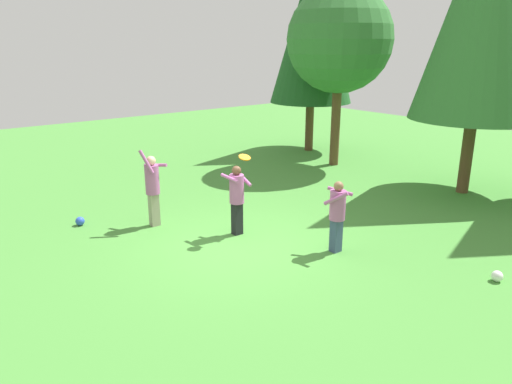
{
  "coord_description": "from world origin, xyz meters",
  "views": [
    {
      "loc": [
        7.96,
        -5.87,
        4.31
      ],
      "look_at": [
        -0.25,
        0.66,
        1.05
      ],
      "focal_mm": 33.46,
      "sensor_mm": 36.0,
      "label": 1
    }
  ],
  "objects_px": {
    "ball_white": "(497,276)",
    "person_thrower": "(152,184)",
    "tree_center": "(487,1)",
    "person_bystander": "(237,194)",
    "person_catcher": "(337,211)",
    "frisbee": "(245,157)",
    "ball_blue": "(80,221)",
    "tree_far_left": "(313,27)",
    "tree_left": "(340,40)"
  },
  "relations": [
    {
      "from": "tree_center",
      "to": "tree_far_left",
      "type": "distance_m",
      "value": 7.26
    },
    {
      "from": "person_bystander",
      "to": "tree_center",
      "type": "height_order",
      "value": "tree_center"
    },
    {
      "from": "person_catcher",
      "to": "ball_blue",
      "type": "bearing_deg",
      "value": 7.26
    },
    {
      "from": "tree_left",
      "to": "tree_far_left",
      "type": "height_order",
      "value": "tree_far_left"
    },
    {
      "from": "ball_white",
      "to": "tree_far_left",
      "type": "bearing_deg",
      "value": 152.75
    },
    {
      "from": "ball_white",
      "to": "tree_far_left",
      "type": "xyz_separation_m",
      "value": [
        -10.64,
        5.48,
        4.83
      ]
    },
    {
      "from": "person_catcher",
      "to": "tree_left",
      "type": "bearing_deg",
      "value": -77.07
    },
    {
      "from": "person_thrower",
      "to": "tree_far_left",
      "type": "relative_size",
      "value": 0.25
    },
    {
      "from": "person_bystander",
      "to": "tree_center",
      "type": "bearing_deg",
      "value": 74.03
    },
    {
      "from": "frisbee",
      "to": "tree_center",
      "type": "height_order",
      "value": "tree_center"
    },
    {
      "from": "person_catcher",
      "to": "frisbee",
      "type": "relative_size",
      "value": 5.81
    },
    {
      "from": "frisbee",
      "to": "person_thrower",
      "type": "bearing_deg",
      "value": -147.47
    },
    {
      "from": "person_catcher",
      "to": "tree_far_left",
      "type": "bearing_deg",
      "value": -71.32
    },
    {
      "from": "person_catcher",
      "to": "tree_left",
      "type": "xyz_separation_m",
      "value": [
        -5.39,
        5.8,
        3.52
      ]
    },
    {
      "from": "person_catcher",
      "to": "ball_white",
      "type": "xyz_separation_m",
      "value": [
        2.85,
        1.37,
        -0.82
      ]
    },
    {
      "from": "ball_white",
      "to": "ball_blue",
      "type": "bearing_deg",
      "value": -146.61
    },
    {
      "from": "frisbee",
      "to": "ball_blue",
      "type": "relative_size",
      "value": 1.23
    },
    {
      "from": "frisbee",
      "to": "tree_left",
      "type": "bearing_deg",
      "value": 117.36
    },
    {
      "from": "tree_left",
      "to": "person_catcher",
      "type": "bearing_deg",
      "value": -47.09
    },
    {
      "from": "person_bystander",
      "to": "tree_left",
      "type": "distance_m",
      "value": 8.37
    },
    {
      "from": "ball_blue",
      "to": "tree_center",
      "type": "xyz_separation_m",
      "value": [
        4.44,
        10.09,
        5.32
      ]
    },
    {
      "from": "person_thrower",
      "to": "tree_center",
      "type": "height_order",
      "value": "tree_center"
    },
    {
      "from": "person_bystander",
      "to": "tree_left",
      "type": "bearing_deg",
      "value": 111.39
    },
    {
      "from": "ball_blue",
      "to": "tree_center",
      "type": "bearing_deg",
      "value": 66.22
    },
    {
      "from": "ball_blue",
      "to": "tree_far_left",
      "type": "height_order",
      "value": "tree_far_left"
    },
    {
      "from": "ball_white",
      "to": "tree_center",
      "type": "relative_size",
      "value": 0.02
    },
    {
      "from": "tree_center",
      "to": "person_bystander",
      "type": "bearing_deg",
      "value": -101.98
    },
    {
      "from": "ball_white",
      "to": "tree_left",
      "type": "bearing_deg",
      "value": 151.76
    },
    {
      "from": "person_catcher",
      "to": "ball_blue",
      "type": "xyz_separation_m",
      "value": [
        -5.01,
        -3.81,
        -0.82
      ]
    },
    {
      "from": "person_bystander",
      "to": "person_thrower",
      "type": "bearing_deg",
      "value": -147.79
    },
    {
      "from": "ball_white",
      "to": "tree_far_left",
      "type": "relative_size",
      "value": 0.03
    },
    {
      "from": "person_thrower",
      "to": "frisbee",
      "type": "distance_m",
      "value": 2.54
    },
    {
      "from": "person_catcher",
      "to": "tree_center",
      "type": "bearing_deg",
      "value": -114.82
    },
    {
      "from": "ball_blue",
      "to": "frisbee",
      "type": "bearing_deg",
      "value": 40.91
    },
    {
      "from": "tree_center",
      "to": "tree_far_left",
      "type": "relative_size",
      "value": 1.1
    },
    {
      "from": "person_thrower",
      "to": "person_catcher",
      "type": "bearing_deg",
      "value": -1.2
    },
    {
      "from": "tree_left",
      "to": "person_thrower",
      "type": "bearing_deg",
      "value": -79.33
    },
    {
      "from": "person_thrower",
      "to": "ball_white",
      "type": "height_order",
      "value": "person_thrower"
    },
    {
      "from": "tree_left",
      "to": "tree_far_left",
      "type": "distance_m",
      "value": 2.66
    },
    {
      "from": "tree_center",
      "to": "tree_far_left",
      "type": "bearing_deg",
      "value": 175.43
    },
    {
      "from": "person_thrower",
      "to": "tree_left",
      "type": "bearing_deg",
      "value": 68.14
    },
    {
      "from": "frisbee",
      "to": "tree_left",
      "type": "xyz_separation_m",
      "value": [
        -3.55,
        6.87,
        2.53
      ]
    },
    {
      "from": "tree_center",
      "to": "person_thrower",
      "type": "bearing_deg",
      "value": -110.89
    },
    {
      "from": "frisbee",
      "to": "tree_center",
      "type": "relative_size",
      "value": 0.03
    },
    {
      "from": "frisbee",
      "to": "tree_far_left",
      "type": "height_order",
      "value": "tree_far_left"
    },
    {
      "from": "person_thrower",
      "to": "person_catcher",
      "type": "xyz_separation_m",
      "value": [
        3.86,
        2.35,
        -0.13
      ]
    },
    {
      "from": "person_bystander",
      "to": "tree_far_left",
      "type": "distance_m",
      "value": 10.52
    },
    {
      "from": "ball_white",
      "to": "person_thrower",
      "type": "bearing_deg",
      "value": -150.98
    },
    {
      "from": "person_catcher",
      "to": "ball_white",
      "type": "height_order",
      "value": "person_catcher"
    },
    {
      "from": "person_thrower",
      "to": "frisbee",
      "type": "bearing_deg",
      "value": 0.0
    }
  ]
}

